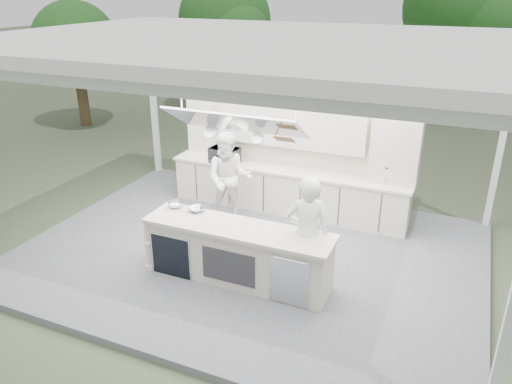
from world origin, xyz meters
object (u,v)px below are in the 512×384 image
at_px(back_counter, 287,190).
at_px(sous_chef, 229,179).
at_px(demo_island, 237,253).
at_px(head_chef, 307,234).

bearing_deg(back_counter, sous_chef, -131.34).
distance_m(back_counter, sous_chef, 1.38).
bearing_deg(sous_chef, back_counter, 27.28).
distance_m(demo_island, sous_chef, 2.16).
height_order(demo_island, sous_chef, sous_chef).
relative_size(demo_island, back_counter, 0.61).
relative_size(back_counter, head_chef, 2.68).
xyz_separation_m(head_chef, sous_chef, (-2.13, 1.62, -0.01)).
height_order(head_chef, sous_chef, head_chef).
bearing_deg(demo_island, sous_chef, 119.60).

